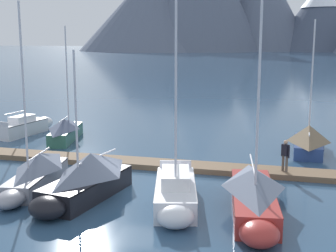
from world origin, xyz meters
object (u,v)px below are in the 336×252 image
at_px(sailboat_nearest_berth, 27,126).
at_px(sailboat_mid_dock_port, 35,172).
at_px(sailboat_second_berth, 66,129).
at_px(person_on_dock, 285,154).
at_px(sailboat_mid_dock_starboard, 85,179).
at_px(sailboat_outer_slip, 254,194).
at_px(sailboat_end_of_dock, 308,139).
at_px(sailboat_far_berth, 175,193).

distance_m(sailboat_nearest_berth, sailboat_mid_dock_port, 13.56).
relative_size(sailboat_second_berth, person_on_dock, 4.76).
xyz_separation_m(sailboat_nearest_berth, person_on_dock, (18.98, -6.94, 0.63)).
height_order(sailboat_mid_dock_port, person_on_dock, sailboat_mid_dock_port).
height_order(sailboat_mid_dock_starboard, sailboat_outer_slip, sailboat_outer_slip).
bearing_deg(sailboat_second_berth, person_on_dock, -20.68).
xyz_separation_m(sailboat_outer_slip, sailboat_end_of_dock, (2.84, 11.49, 0.03)).
height_order(sailboat_mid_dock_starboard, sailboat_end_of_dock, sailboat_end_of_dock).
distance_m(sailboat_mid_dock_starboard, sailboat_end_of_dock, 15.47).
height_order(sailboat_second_berth, sailboat_end_of_dock, sailboat_end_of_dock).
relative_size(sailboat_nearest_berth, sailboat_end_of_dock, 0.94).
distance_m(sailboat_nearest_berth, sailboat_end_of_dock, 20.53).
distance_m(sailboat_nearest_berth, sailboat_far_berth, 19.03).
relative_size(sailboat_nearest_berth, sailboat_second_berth, 0.97).
bearing_deg(sailboat_end_of_dock, sailboat_mid_dock_port, -141.80).
height_order(sailboat_mid_dock_port, sailboat_mid_dock_starboard, sailboat_mid_dock_port).
distance_m(sailboat_second_berth, person_on_dock, 16.17).
relative_size(sailboat_far_berth, person_on_dock, 5.33).
xyz_separation_m(sailboat_second_berth, sailboat_end_of_dock, (16.65, 0.23, 0.07)).
bearing_deg(person_on_dock, sailboat_nearest_berth, 159.90).
bearing_deg(sailboat_second_berth, sailboat_nearest_berth, 162.25).
height_order(sailboat_nearest_berth, sailboat_far_berth, sailboat_far_berth).
bearing_deg(sailboat_second_berth, sailboat_end_of_dock, 0.79).
bearing_deg(person_on_dock, sailboat_far_berth, -129.81).
bearing_deg(sailboat_outer_slip, sailboat_far_berth, -179.46).
bearing_deg(sailboat_second_berth, sailboat_outer_slip, -39.20).
distance_m(sailboat_second_berth, sailboat_mid_dock_port, 10.82).
relative_size(sailboat_nearest_berth, sailboat_mid_dock_starboard, 1.16).
bearing_deg(sailboat_mid_dock_starboard, sailboat_end_of_dock, 47.79).
bearing_deg(sailboat_second_berth, sailboat_mid_dock_port, -72.51).
bearing_deg(sailboat_outer_slip, sailboat_mid_dock_port, 174.87).
height_order(sailboat_nearest_berth, sailboat_end_of_dock, sailboat_end_of_dock).
height_order(sailboat_mid_dock_starboard, sailboat_far_berth, sailboat_far_berth).
relative_size(sailboat_mid_dock_port, sailboat_end_of_dock, 1.06).
bearing_deg(sailboat_mid_dock_port, sailboat_outer_slip, -5.13).
distance_m(sailboat_nearest_berth, person_on_dock, 20.22).
bearing_deg(sailboat_nearest_berth, sailboat_mid_dock_starboard, -50.95).
xyz_separation_m(sailboat_mid_dock_starboard, sailboat_outer_slip, (7.55, -0.03, -0.12)).
bearing_deg(person_on_dock, sailboat_end_of_dock, 75.56).
bearing_deg(sailboat_mid_dock_port, sailboat_end_of_dock, 38.20).
distance_m(sailboat_nearest_berth, sailboat_mid_dock_starboard, 16.05).
bearing_deg(sailboat_outer_slip, sailboat_end_of_dock, 76.10).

